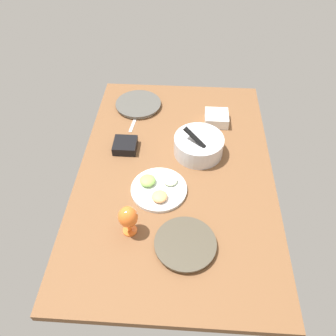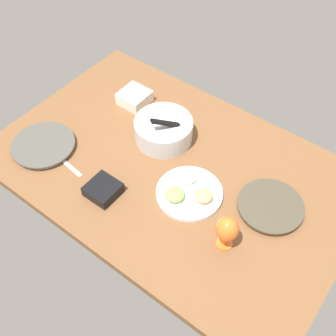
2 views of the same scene
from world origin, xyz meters
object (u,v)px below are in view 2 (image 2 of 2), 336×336
(fruit_platter, at_px, (189,192))
(square_bowl_white, at_px, (134,97))
(mixing_bowl, at_px, (164,129))
(square_bowl_black, at_px, (103,189))
(dinner_plate_left, at_px, (44,146))
(dinner_plate_right, at_px, (270,207))
(hurricane_glass_orange, at_px, (227,230))

(fruit_platter, relative_size, square_bowl_white, 2.04)
(mixing_bowl, bearing_deg, square_bowl_white, 157.87)
(mixing_bowl, distance_m, square_bowl_black, 0.41)
(dinner_plate_left, height_order, dinner_plate_right, dinner_plate_right)
(dinner_plate_left, xyz_separation_m, fruit_platter, (0.70, 0.19, 0.00))
(dinner_plate_right, height_order, square_bowl_white, square_bowl_white)
(dinner_plate_right, relative_size, fruit_platter, 0.97)
(fruit_platter, bearing_deg, square_bowl_white, 151.01)
(dinner_plate_left, height_order, fruit_platter, fruit_platter)
(dinner_plate_left, xyz_separation_m, square_bowl_white, (0.13, 0.50, 0.02))
(dinner_plate_left, bearing_deg, hurricane_glass_orange, 4.68)
(hurricane_glass_orange, bearing_deg, square_bowl_black, -169.33)
(square_bowl_white, bearing_deg, dinner_plate_right, -10.86)
(dinner_plate_right, xyz_separation_m, fruit_platter, (-0.31, -0.14, 0.00))
(dinner_plate_right, bearing_deg, mixing_bowl, 174.66)
(hurricane_glass_orange, bearing_deg, mixing_bowl, 149.90)
(dinner_plate_right, height_order, fruit_platter, fruit_platter)
(dinner_plate_right, distance_m, hurricane_glass_orange, 0.28)
(fruit_platter, height_order, square_bowl_black, fruit_platter)
(dinner_plate_right, bearing_deg, square_bowl_black, -149.43)
(fruit_platter, relative_size, hurricane_glass_orange, 1.72)
(fruit_platter, relative_size, square_bowl_black, 2.20)
(square_bowl_black, height_order, square_bowl_white, square_bowl_white)
(mixing_bowl, relative_size, hurricane_glass_orange, 1.65)
(mixing_bowl, height_order, hurricane_glass_orange, mixing_bowl)
(square_bowl_white, bearing_deg, mixing_bowl, -22.13)
(dinner_plate_left, height_order, square_bowl_white, square_bowl_white)
(hurricane_glass_orange, relative_size, square_bowl_black, 1.28)
(dinner_plate_right, distance_m, mixing_bowl, 0.60)
(mixing_bowl, xyz_separation_m, hurricane_glass_orange, (0.54, -0.31, 0.05))
(dinner_plate_left, xyz_separation_m, dinner_plate_right, (1.01, 0.33, 0.00))
(mixing_bowl, relative_size, square_bowl_white, 1.96)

